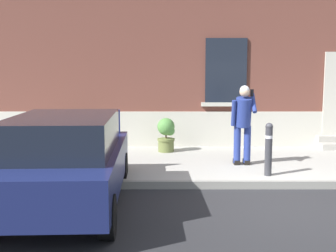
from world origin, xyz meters
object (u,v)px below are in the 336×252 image
Objects in this scene: planter_charcoal at (76,133)px; person_on_phone at (244,120)px; hatchback_car_navy at (67,159)px; planter_olive at (167,134)px; bollard_near_person at (269,147)px.

person_on_phone is at bearing -23.81° from planter_charcoal.
planter_olive is at bearing 67.88° from hatchback_car_navy.
planter_olive is at bearing 129.04° from bollard_near_person.
planter_olive is at bearing 148.01° from person_on_phone.
hatchback_car_navy is at bearing -157.99° from bollard_near_person.
person_on_phone is 2.02× the size of planter_charcoal.
planter_charcoal is 2.35m from planter_olive.
planter_charcoal is at bearing 100.15° from hatchback_car_navy.
bollard_near_person is (3.61, 1.46, -0.08)m from hatchback_car_navy.
hatchback_car_navy reaches higher than planter_charcoal.
bollard_near_person is 1.22× the size of planter_olive.
bollard_near_person is 0.60× the size of person_on_phone.
planter_olive is (1.60, 3.94, -0.18)m from hatchback_car_navy.
hatchback_car_navy is 4.22m from planter_charcoal.
planter_olive is at bearing -5.07° from planter_charcoal.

